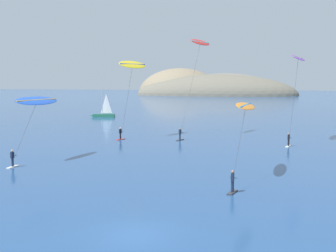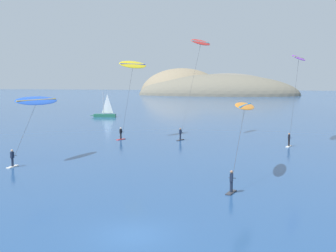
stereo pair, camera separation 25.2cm
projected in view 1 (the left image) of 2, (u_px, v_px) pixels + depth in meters
name	position (u px, v px, depth m)	size (l,w,h in m)	color
ground_plane	(135.00, 235.00, 22.74)	(600.00, 600.00, 0.00)	navy
headland_island	(210.00, 95.00, 223.86)	(85.67, 52.44, 28.74)	#6B6656
sailboat_near	(102.00, 114.00, 93.31)	(5.96, 2.00, 5.70)	#23664C
kitesurfer_blue	(36.00, 104.00, 42.79)	(2.94, 7.40, 6.70)	silver
kitesurfer_orange	(245.00, 111.00, 35.70)	(2.39, 9.57, 6.46)	#2D2D33
kitesurfer_yellow	(132.00, 70.00, 59.33)	(3.84, 5.46, 11.05)	red
kitesurfer_red	(199.00, 50.00, 60.78)	(4.25, 8.29, 14.23)	#2D2D33
kitesurfer_purple	(298.00, 64.00, 54.94)	(3.29, 7.61, 11.61)	silver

